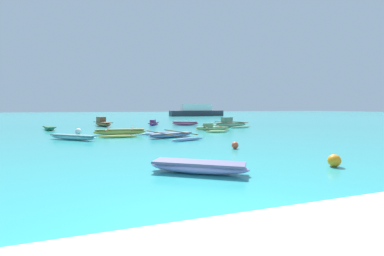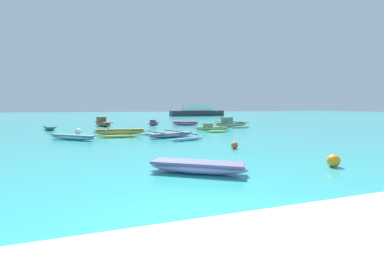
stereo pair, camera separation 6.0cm
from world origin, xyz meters
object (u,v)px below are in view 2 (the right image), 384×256
Objects in this scene: distant_ferry at (197,111)px; moored_boat_8 at (103,123)px; moored_boat_0 at (49,128)px; moored_boat_4 at (120,132)px; moored_boat_7 at (154,123)px; moored_boat_5 at (212,128)px; mooring_buoy_1 at (235,145)px; moored_boat_3 at (230,124)px; moored_boat_1 at (185,123)px; mooring_buoy_0 at (78,131)px; moored_boat_6 at (197,167)px; mooring_buoy_2 at (333,161)px; moored_boat_2 at (170,135)px; moored_boat_9 at (73,137)px.

moored_boat_8 is at bearing -126.42° from distant_ferry.
moored_boat_4 is (5.97, -6.56, 0.05)m from moored_boat_0.
moored_boat_0 is 10.84m from moored_boat_7.
moored_boat_4 is at bearing -116.94° from distant_ferry.
mooring_buoy_1 is (-2.89, -9.90, -0.04)m from moored_boat_5.
moored_boat_8 is (-12.92, 5.40, 0.01)m from moored_boat_3.
moored_boat_1 is 11.49m from moored_boat_4.
moored_boat_0 is 0.86× the size of moored_boat_1.
moored_boat_3 is 0.86× the size of moored_boat_5.
mooring_buoy_0 is 1.38× the size of mooring_buoy_1.
moored_boat_6 is at bearing -80.56° from moored_boat_1.
mooring_buoy_2 is (-1.10, -21.59, -0.03)m from moored_boat_1.
distant_ferry is (19.63, 38.63, 0.93)m from moored_boat_4.
moored_boat_1 is 17.17m from mooring_buoy_1.
moored_boat_2 is 10.87m from mooring_buoy_2.
moored_boat_6 is 54.04m from distant_ferry.
moored_boat_8 is 24.50m from mooring_buoy_2.
moored_boat_2 is at bearing 23.34° from moored_boat_0.
moored_boat_2 reaches higher than mooring_buoy_1.
distant_ferry reaches higher than moored_boat_9.
moored_boat_9 reaches higher than moored_boat_0.
distant_ferry is (11.59, 37.17, 0.95)m from moored_boat_5.
distant_ferry is at bearing -3.85° from moored_boat_7.
moored_boat_4 is 1.07× the size of moored_boat_8.
distant_ferry is (14.49, 47.07, 0.99)m from mooring_buoy_1.
mooring_buoy_1 is (-2.53, -16.98, -0.08)m from moored_boat_1.
moored_boat_0 is at bearing -73.97° from moored_boat_8.
moored_boat_8 reaches higher than moored_boat_7.
mooring_buoy_2 is (-4.95, -17.77, -0.12)m from moored_boat_3.
moored_boat_8 is at bearing 109.42° from mooring_buoy_1.
moored_boat_9 is at bearing 141.88° from mooring_buoy_1.
moored_boat_5 is (8.04, 1.46, -0.02)m from moored_boat_4.
mooring_buoy_2 is at bearing -88.12° from moored_boat_2.
mooring_buoy_0 reaches higher than mooring_buoy_1.
moored_boat_5 is at bearing 16.03° from moored_boat_4.
moored_boat_1 is at bearing 107.02° from moored_boat_6.
moored_boat_0 is at bearing 173.30° from moored_boat_5.
moored_boat_1 is at bearing 58.18° from moored_boat_8.
moored_boat_1 is 9.03× the size of mooring_buoy_1.
moored_boat_5 is 13.77× the size of mooring_buoy_1.
mooring_buoy_1 is at bearing 0.90° from moored_boat_9.
mooring_buoy_0 is (-11.05, -0.21, 0.03)m from moored_boat_5.
moored_boat_8 is 1.22× the size of moored_boat_9.
mooring_buoy_0 is 17.21m from mooring_buoy_2.
moored_boat_4 reaches higher than mooring_buoy_2.
distant_ferry reaches higher than moored_boat_5.
distant_ferry reaches higher than moored_boat_3.
mooring_buoy_2 is (2.30, -23.14, -0.01)m from moored_boat_7.
distant_ferry reaches higher than moored_boat_7.
moored_boat_3 is 1.30× the size of moored_boat_9.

